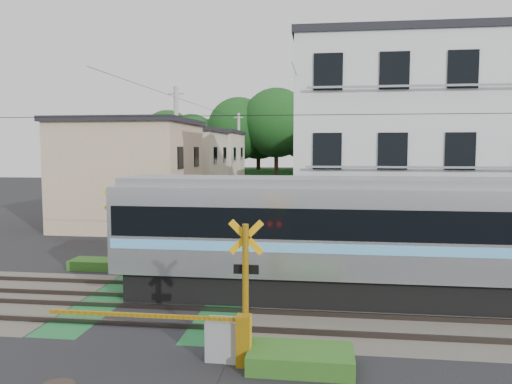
# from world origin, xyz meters

# --- Properties ---
(ground) EXTENTS (120.00, 120.00, 0.00)m
(ground) POSITION_xyz_m (0.00, 0.00, 0.00)
(ground) COLOR black
(track_bed) EXTENTS (120.00, 120.00, 0.14)m
(track_bed) POSITION_xyz_m (0.00, 0.00, 0.04)
(track_bed) COLOR #47423A
(track_bed) RESTS_ON ground
(crossing_signal_near) EXTENTS (4.74, 0.65, 3.09)m
(crossing_signal_near) POSITION_xyz_m (2.59, -3.65, 0.71)
(crossing_signal_near) COLOR #EBA60C
(crossing_signal_near) RESTS_ON ground
(crossing_signal_far) EXTENTS (4.74, 0.65, 3.09)m
(crossing_signal_far) POSITION_xyz_m (-2.59, 3.65, 0.71)
(crossing_signal_far) COLOR #EBA60C
(crossing_signal_far) RESTS_ON ground
(apartment_block) EXTENTS (10.20, 8.36, 9.30)m
(apartment_block) POSITION_xyz_m (8.50, 9.49, 4.66)
(apartment_block) COLOR silver
(apartment_block) RESTS_ON ground
(houses_row) EXTENTS (22.07, 31.35, 6.80)m
(houses_row) POSITION_xyz_m (0.25, 25.92, 3.24)
(houses_row) COLOR #C4A98A
(houses_row) RESTS_ON ground
(tree_hill) EXTENTS (40.00, 13.91, 11.72)m
(tree_hill) POSITION_xyz_m (-0.09, 47.89, 5.70)
(tree_hill) COLOR #154015
(tree_hill) RESTS_ON ground
(catenary) EXTENTS (60.00, 5.04, 7.00)m
(catenary) POSITION_xyz_m (6.00, 0.03, 3.70)
(catenary) COLOR #2D2D33
(catenary) RESTS_ON ground
(utility_poles) EXTENTS (7.90, 42.00, 8.00)m
(utility_poles) POSITION_xyz_m (-1.05, 23.01, 4.08)
(utility_poles) COLOR #A5A5A0
(utility_poles) RESTS_ON ground
(pedestrian) EXTENTS (0.66, 0.49, 1.67)m
(pedestrian) POSITION_xyz_m (0.96, 29.85, 0.84)
(pedestrian) COLOR black
(pedestrian) RESTS_ON ground
(weed_patches) EXTENTS (10.25, 8.80, 0.40)m
(weed_patches) POSITION_xyz_m (1.76, -0.09, 0.18)
(weed_patches) COLOR #2D5E1E
(weed_patches) RESTS_ON ground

